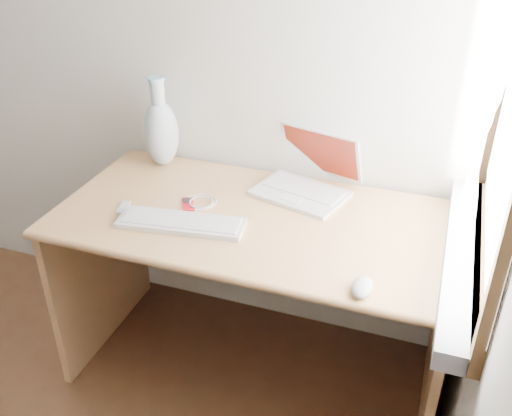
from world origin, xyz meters
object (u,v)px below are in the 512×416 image
(desk, at_px, (262,253))
(vase, at_px, (161,131))
(laptop, at_px, (303,178))
(external_keyboard, at_px, (181,222))

(desk, bearing_deg, vase, 159.58)
(desk, height_order, vase, vase)
(laptop, height_order, vase, vase)
(desk, relative_size, vase, 3.80)
(vase, bearing_deg, laptop, -2.59)
(laptop, relative_size, external_keyboard, 0.84)
(desk, distance_m, vase, 0.64)
(laptop, bearing_deg, desk, -109.64)
(external_keyboard, xyz_separation_m, vase, (-0.28, 0.41, 0.14))
(desk, bearing_deg, external_keyboard, -133.65)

